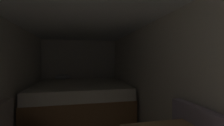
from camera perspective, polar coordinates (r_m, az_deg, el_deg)
The scene contains 4 objects.
wall_back at distance 5.05m, azimuth -11.69°, elevation -3.09°, with size 2.38×0.05×1.98m, color beige.
wall_right at distance 2.74m, azimuth 14.42°, elevation -6.53°, with size 0.05×5.17×1.98m, color beige.
ceiling_slab at distance 2.51m, azimuth -10.90°, elevation 16.16°, with size 2.38×5.17×0.05m, color white.
bed at distance 4.03m, azimuth -11.47°, elevation -12.72°, with size 2.16×2.09×0.93m.
Camera 1 is at (-0.07, -0.46, 1.35)m, focal length 25.05 mm.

